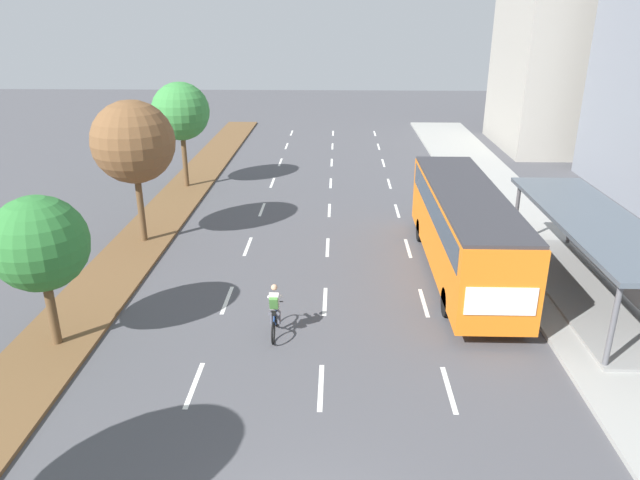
# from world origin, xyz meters

# --- Properties ---
(median_strip) EXTENTS (2.60, 52.00, 0.12)m
(median_strip) POSITION_xyz_m (-8.30, 20.00, 0.06)
(median_strip) COLOR brown
(median_strip) RESTS_ON ground
(sidewalk_right) EXTENTS (4.50, 52.00, 0.15)m
(sidewalk_right) POSITION_xyz_m (9.25, 20.00, 0.07)
(sidewalk_right) COLOR #9E9E99
(sidewalk_right) RESTS_ON ground
(lane_divider_left) EXTENTS (0.14, 48.07, 0.01)m
(lane_divider_left) POSITION_xyz_m (-3.50, 18.53, 0.00)
(lane_divider_left) COLOR white
(lane_divider_left) RESTS_ON ground
(lane_divider_center) EXTENTS (0.14, 48.07, 0.01)m
(lane_divider_center) POSITION_xyz_m (0.00, 18.53, 0.00)
(lane_divider_center) COLOR white
(lane_divider_center) RESTS_ON ground
(lane_divider_right) EXTENTS (0.14, 48.07, 0.01)m
(lane_divider_right) POSITION_xyz_m (3.50, 18.53, 0.00)
(lane_divider_right) COLOR white
(lane_divider_right) RESTS_ON ground
(bus_shelter) EXTENTS (2.90, 10.41, 2.86)m
(bus_shelter) POSITION_xyz_m (9.53, 11.52, 1.87)
(bus_shelter) COLOR gray
(bus_shelter) RESTS_ON sidewalk_right
(bus) EXTENTS (2.54, 11.29, 3.37)m
(bus) POSITION_xyz_m (5.25, 13.47, 2.07)
(bus) COLOR orange
(bus) RESTS_ON ground
(cyclist) EXTENTS (0.46, 1.82, 1.71)m
(cyclist) POSITION_xyz_m (-1.54, 8.56, 0.79)
(cyclist) COLOR black
(cyclist) RESTS_ON ground
(median_tree_second) EXTENTS (2.81, 2.81, 4.68)m
(median_tree_second) POSITION_xyz_m (-8.16, 7.67, 3.38)
(median_tree_second) COLOR brown
(median_tree_second) RESTS_ON median_strip
(median_tree_third) EXTENTS (3.48, 3.48, 6.14)m
(median_tree_third) POSITION_xyz_m (-8.16, 16.32, 4.50)
(median_tree_third) COLOR brown
(median_tree_third) RESTS_ON median_strip
(median_tree_fourth) EXTENTS (3.20, 3.20, 5.89)m
(median_tree_fourth) POSITION_xyz_m (-8.36, 24.98, 4.39)
(median_tree_fourth) COLOR brown
(median_tree_fourth) RESTS_ON median_strip
(building_mid_right) EXTENTS (7.95, 10.01, 13.12)m
(building_mid_right) POSITION_xyz_m (16.53, 36.81, 6.56)
(building_mid_right) COLOR #A39E93
(building_mid_right) RESTS_ON ground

